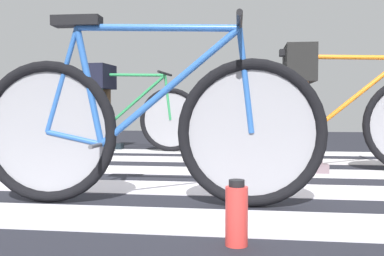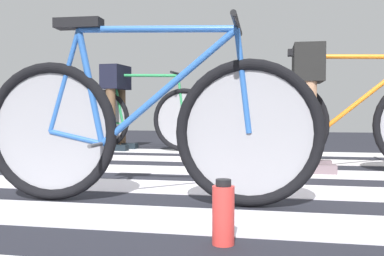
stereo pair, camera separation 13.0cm
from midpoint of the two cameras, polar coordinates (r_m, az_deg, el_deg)
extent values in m
cube|color=black|center=(2.74, -0.32, -7.71)|extent=(18.00, 14.00, 0.02)
cube|color=silver|center=(1.89, -0.77, -11.92)|extent=(5.20, 0.44, 0.00)
cube|color=silver|center=(2.66, -3.23, -7.75)|extent=(5.20, 0.44, 0.00)
cube|color=silver|center=(3.38, -0.37, -5.59)|extent=(5.20, 0.44, 0.00)
cube|color=silver|center=(4.12, 3.20, -4.15)|extent=(5.20, 0.44, 0.00)
cube|color=silver|center=(4.86, 4.32, -3.16)|extent=(5.20, 0.44, 0.00)
torus|color=black|center=(2.35, -19.70, -0.48)|extent=(0.72, 0.08, 0.72)
torus|color=black|center=(2.12, 5.98, -0.65)|extent=(0.72, 0.08, 0.72)
cylinder|color=gray|center=(2.35, -19.70, -0.48)|extent=(0.61, 0.02, 0.61)
cylinder|color=gray|center=(2.12, 5.98, -0.65)|extent=(0.61, 0.02, 0.61)
cylinder|color=#2959A7|center=(2.20, -6.32, 12.78)|extent=(0.80, 0.06, 0.05)
cylinder|color=#2959A7|center=(2.16, -4.72, 5.25)|extent=(0.70, 0.06, 0.59)
cylinder|color=#2959A7|center=(2.27, -14.74, 5.29)|extent=(0.15, 0.04, 0.59)
cylinder|color=#2959A7|center=(2.30, -16.54, -1.25)|extent=(0.29, 0.04, 0.09)
cylinder|color=#2959A7|center=(2.32, -18.00, 5.93)|extent=(0.19, 0.03, 0.53)
cylinder|color=#2959A7|center=(2.12, 5.19, 6.11)|extent=(0.09, 0.03, 0.50)
cube|color=black|center=(2.33, -16.25, 13.14)|extent=(0.24, 0.10, 0.05)
cylinder|color=black|center=(2.16, 4.40, 13.28)|extent=(0.04, 0.52, 0.03)
cylinder|color=#4C4C51|center=(2.25, -13.24, -2.06)|extent=(0.03, 0.34, 0.02)
torus|color=black|center=(3.46, 9.49, 0.49)|extent=(0.72, 0.07, 0.72)
cylinder|color=gray|center=(3.46, 9.49, 0.49)|extent=(0.61, 0.01, 0.61)
cylinder|color=orange|center=(3.55, 18.71, 8.69)|extent=(0.80, 0.04, 0.05)
cylinder|color=orange|center=(3.54, 19.60, 3.99)|extent=(0.70, 0.04, 0.59)
cylinder|color=orange|center=(3.48, 13.14, 4.26)|extent=(0.15, 0.04, 0.59)
cylinder|color=orange|center=(3.47, 11.79, -0.02)|extent=(0.29, 0.03, 0.09)
cylinder|color=orange|center=(3.47, 10.84, 4.78)|extent=(0.18, 0.03, 0.53)
cube|color=black|center=(3.50, 12.20, 9.52)|extent=(0.24, 0.09, 0.05)
cylinder|color=#4C4C51|center=(3.49, 14.08, -0.52)|extent=(0.02, 0.34, 0.02)
cylinder|color=#A87A5B|center=(3.61, 12.42, 2.56)|extent=(0.11, 0.11, 0.87)
cylinder|color=#A87A5B|center=(3.33, 12.87, 2.58)|extent=(0.11, 0.11, 0.87)
cube|color=black|center=(3.49, 12.68, 8.07)|extent=(0.23, 0.41, 0.28)
cube|color=#6A585F|center=(3.65, 13.45, -4.54)|extent=(0.26, 0.10, 0.07)
cube|color=#6A585F|center=(3.37, 13.99, -5.11)|extent=(0.26, 0.10, 0.07)
torus|color=black|center=(5.31, -14.22, 1.09)|extent=(0.72, 0.11, 0.72)
torus|color=black|center=(4.94, -3.57, 1.07)|extent=(0.72, 0.11, 0.72)
cylinder|color=gray|center=(5.31, -14.22, 1.09)|extent=(0.61, 0.06, 0.61)
cylinder|color=gray|center=(4.94, -3.57, 1.07)|extent=(0.61, 0.06, 0.61)
cylinder|color=#2A884D|center=(5.10, -8.60, 6.82)|extent=(0.80, 0.10, 0.05)
cylinder|color=#2A884D|center=(5.06, -7.95, 3.57)|extent=(0.70, 0.09, 0.59)
cylinder|color=#2A884D|center=(5.22, -12.08, 3.61)|extent=(0.16, 0.05, 0.59)
cylinder|color=#2A884D|center=(5.25, -12.85, 0.76)|extent=(0.29, 0.05, 0.09)
cylinder|color=#2A884D|center=(5.28, -13.47, 3.91)|extent=(0.19, 0.04, 0.53)
cylinder|color=#2A884D|center=(4.95, -3.92, 3.96)|extent=(0.09, 0.04, 0.50)
cube|color=black|center=(5.26, -12.71, 7.09)|extent=(0.25, 0.11, 0.05)
cylinder|color=black|center=(4.97, -4.26, 7.07)|extent=(0.07, 0.52, 0.03)
cylinder|color=#4C4C51|center=(5.19, -11.45, 0.43)|extent=(0.05, 0.34, 0.02)
cylinder|color=brown|center=(5.35, -11.75, 2.66)|extent=(0.11, 0.11, 0.90)
cylinder|color=brown|center=(5.10, -13.03, 2.66)|extent=(0.11, 0.11, 0.90)
cube|color=black|center=(5.24, -12.41, 6.51)|extent=(0.25, 0.43, 0.28)
cube|color=black|center=(5.34, -11.02, -2.34)|extent=(0.27, 0.12, 0.07)
cube|color=black|center=(5.09, -12.27, -2.59)|extent=(0.27, 0.12, 0.07)
cylinder|color=red|center=(1.55, 3.36, -11.29)|extent=(0.08, 0.08, 0.20)
cylinder|color=black|center=(1.53, 3.37, -7.12)|extent=(0.05, 0.05, 0.02)
camera|label=1|loc=(0.07, -82.28, 0.32)|focal=41.05mm
camera|label=2|loc=(0.07, 97.72, -0.32)|focal=41.05mm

